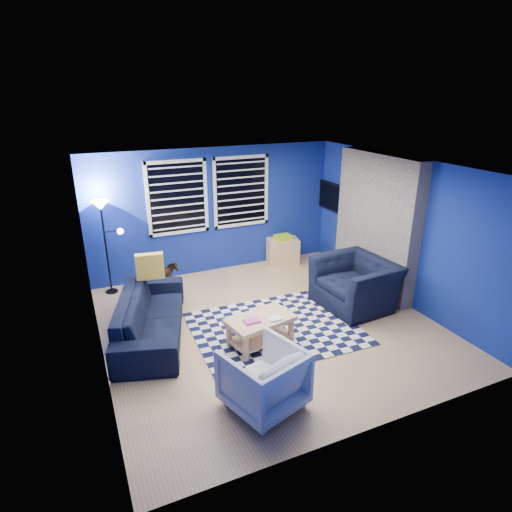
{
  "coord_description": "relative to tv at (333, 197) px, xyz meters",
  "views": [
    {
      "loc": [
        -2.61,
        -5.38,
        3.5
      ],
      "look_at": [
        -0.09,
        0.3,
        1.08
      ],
      "focal_mm": 30.0,
      "sensor_mm": 36.0,
      "label": 1
    }
  ],
  "objects": [
    {
      "name": "coffee_table",
      "position": [
        -2.81,
        -2.49,
        -1.07
      ],
      "size": [
        1.04,
        0.73,
        0.47
      ],
      "rotation": [
        0.0,
        0.0,
        0.2
      ],
      "color": "#D9AE7A",
      "rests_on": "rug"
    },
    {
      "name": "armchair_bent",
      "position": [
        -3.31,
        -3.66,
        -1.02
      ],
      "size": [
        1.04,
        1.05,
        0.77
      ],
      "primitive_type": "imported",
      "rotation": [
        0.0,
        0.0,
        3.45
      ],
      "color": "gray",
      "rests_on": "floor"
    },
    {
      "name": "window_right",
      "position": [
        -1.9,
        0.46,
        0.2
      ],
      "size": [
        1.17,
        0.06,
        1.42
      ],
      "color": "black",
      "rests_on": "wall_back"
    },
    {
      "name": "ceiling",
      "position": [
        -2.45,
        -2.0,
        1.1
      ],
      "size": [
        5.0,
        5.0,
        0.0
      ],
      "primitive_type": "plane",
      "rotation": [
        3.14,
        0.0,
        0.0
      ],
      "color": "white",
      "rests_on": "wall_back"
    },
    {
      "name": "tv",
      "position": [
        0.0,
        0.0,
        0.0
      ],
      "size": [
        0.07,
        1.0,
        0.58
      ],
      "color": "black",
      "rests_on": "wall_right"
    },
    {
      "name": "wall_left",
      "position": [
        -4.95,
        -2.0,
        -0.15
      ],
      "size": [
        0.0,
        5.0,
        5.0
      ],
      "primitive_type": "plane",
      "rotation": [
        1.57,
        0.0,
        1.57
      ],
      "color": "navy",
      "rests_on": "floor"
    },
    {
      "name": "fireplace",
      "position": [
        -0.09,
        -1.5,
        -0.2
      ],
      "size": [
        0.65,
        2.0,
        2.5
      ],
      "color": "gray",
      "rests_on": "floor"
    },
    {
      "name": "cabinet",
      "position": [
        -1.04,
        0.25,
        -1.12
      ],
      "size": [
        0.73,
        0.57,
        0.63
      ],
      "rotation": [
        0.0,
        0.0,
        -0.24
      ],
      "color": "#D9AE7A",
      "rests_on": "floor"
    },
    {
      "name": "rug",
      "position": [
        -2.41,
        -2.16,
        -1.39
      ],
      "size": [
        2.57,
        2.09,
        0.02
      ],
      "primitive_type": "cube",
      "rotation": [
        0.0,
        0.0,
        -0.04
      ],
      "color": "black",
      "rests_on": "floor"
    },
    {
      "name": "sofa",
      "position": [
        -4.2,
        -1.55,
        -1.07
      ],
      "size": [
        2.43,
        1.5,
        0.66
      ],
      "primitive_type": "imported",
      "rotation": [
        0.0,
        0.0,
        1.28
      ],
      "color": "black",
      "rests_on": "floor"
    },
    {
      "name": "rocking_horse",
      "position": [
        -3.73,
        -0.15,
        -1.08
      ],
      "size": [
        0.34,
        0.62,
        0.5
      ],
      "primitive_type": "imported",
      "rotation": [
        0.0,
        0.0,
        1.7
      ],
      "color": "#472316",
      "rests_on": "floor"
    },
    {
      "name": "wall_right",
      "position": [
        0.05,
        -2.0,
        -0.15
      ],
      "size": [
        0.0,
        5.0,
        5.0
      ],
      "primitive_type": "plane",
      "rotation": [
        1.57,
        0.0,
        -1.57
      ],
      "color": "navy",
      "rests_on": "floor"
    },
    {
      "name": "armchair_big",
      "position": [
        -0.81,
        -2.0,
        -0.99
      ],
      "size": [
        1.35,
        1.2,
        0.82
      ],
      "primitive_type": "imported",
      "rotation": [
        0.0,
        0.0,
        -1.49
      ],
      "color": "black",
      "rests_on": "floor"
    },
    {
      "name": "wall_back",
      "position": [
        -2.45,
        0.5,
        -0.15
      ],
      "size": [
        5.0,
        0.0,
        5.0
      ],
      "primitive_type": "plane",
      "rotation": [
        1.57,
        0.0,
        0.0
      ],
      "color": "navy",
      "rests_on": "floor"
    },
    {
      "name": "floor",
      "position": [
        -2.45,
        -2.0,
        -1.4
      ],
      "size": [
        5.0,
        5.0,
        0.0
      ],
      "primitive_type": "plane",
      "color": "tan",
      "rests_on": "ground"
    },
    {
      "name": "floor_lamp",
      "position": [
        -4.58,
        0.25,
        0.02
      ],
      "size": [
        0.47,
        0.29,
        1.73
      ],
      "color": "black",
      "rests_on": "floor"
    },
    {
      "name": "throw_pillow",
      "position": [
        -4.05,
        -0.93,
        -0.53
      ],
      "size": [
        0.46,
        0.2,
        0.42
      ],
      "primitive_type": "cube",
      "rotation": [
        0.0,
        0.0,
        -0.16
      ],
      "color": "gold",
      "rests_on": "sofa"
    },
    {
      "name": "window_left",
      "position": [
        -3.2,
        0.46,
        0.2
      ],
      "size": [
        1.17,
        0.06,
        1.42
      ],
      "color": "black",
      "rests_on": "wall_back"
    }
  ]
}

